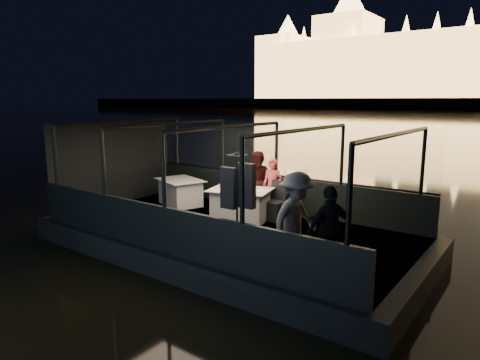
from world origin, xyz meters
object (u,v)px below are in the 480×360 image
Objects in this scene: chair_port_right at (275,202)px; coat_stand at (237,210)px; passenger_stripe at (296,220)px; dining_table_central at (240,205)px; chair_port_left at (248,198)px; person_woman_coral at (272,186)px; passenger_dark at (330,224)px; wine_bottle at (226,182)px; person_man_maroon at (259,183)px; dining_table_aft at (180,191)px.

coat_stand reaches higher than chair_port_right.
chair_port_right is 3.00m from passenger_stripe.
dining_table_central is 0.48m from chair_port_left.
person_woman_coral is (-1.02, 2.87, -0.15)m from coat_stand.
passenger_dark is 3.89m from wine_bottle.
passenger_stripe is at bearing 9.35° from coat_stand.
coat_stand reaches higher than chair_port_left.
passenger_dark is (3.11, -1.73, 0.47)m from dining_table_central.
person_woman_coral is (-0.29, 0.35, 0.30)m from chair_port_right.
passenger_dark is at bearing -13.45° from chair_port_left.
person_woman_coral reaches higher than wine_bottle.
chair_port_left is 0.59× the size of person_woman_coral.
person_man_maroon reaches higher than chair_port_left.
person_man_maroon reaches higher than chair_port_right.
wine_bottle is (-3.50, 1.69, 0.06)m from passenger_dark.
wine_bottle reaches higher than chair_port_right.
coat_stand reaches higher than wine_bottle.
chair_port_left is 0.58m from person_man_maroon.
passenger_stripe is at bearing -20.39° from chair_port_left.
dining_table_aft is at bearing 170.68° from wine_bottle.
wine_bottle is at bearing -147.60° from chair_port_right.
dining_table_aft is 2.72m from person_woman_coral.
dining_table_aft is 2.93m from chair_port_right.
person_woman_coral is 3.43m from passenger_stripe.
coat_stand reaches higher than dining_table_aft.
chair_port_right is 0.55× the size of passenger_stripe.
wine_bottle is (1.85, -0.30, 0.53)m from dining_table_aft.
person_man_maroon is at bearing 116.69° from coat_stand.
person_woman_coral is at bearing -30.63° from person_man_maroon.
passenger_stripe is (1.12, 0.18, -0.05)m from coat_stand.
person_woman_coral reaches higher than dining_table_central.
passenger_stripe is at bearing -48.99° from passenger_dark.
wine_bottle is (-2.92, 1.80, 0.06)m from passenger_stripe.
chair_port_left is (2.16, 0.20, 0.06)m from dining_table_aft.
person_man_maroon reaches higher than dining_table_central.
coat_stand is (1.49, -2.49, 0.45)m from chair_port_left.
dining_table_central is at bearing -88.95° from passenger_dark.
wine_bottle is at bearing 132.23° from coat_stand.
dining_table_aft is 0.94× the size of person_woman_coral.
dining_table_central is 1.00× the size of person_woman_coral.
chair_port_right is 0.95m from person_man_maroon.
passenger_stripe is at bearing -31.66° from wine_bottle.
chair_port_right is at bearing -102.23° from passenger_dark.
coat_stand is at bearing -55.23° from dining_table_central.
dining_table_central is 2.26m from dining_table_aft.
passenger_stripe reaches higher than dining_table_aft.
coat_stand is at bearing -38.01° from chair_port_left.
dining_table_central is 0.66m from wine_bottle.
chair_port_right is 0.62× the size of passenger_dark.
dining_table_central is at bearing -6.68° from dining_table_aft.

